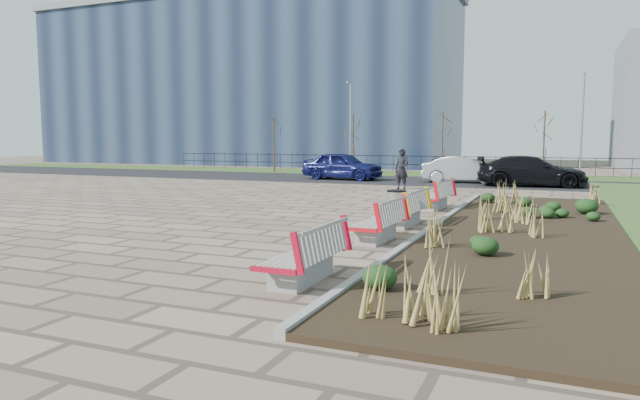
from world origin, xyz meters
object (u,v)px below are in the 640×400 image
at_px(bench_b, 376,220).
at_px(lamp_east, 582,127).
at_px(bench_a, 302,253).
at_px(bench_c, 404,208).
at_px(car_black, 531,171).
at_px(lamp_west, 350,129).
at_px(car_blue, 342,166).
at_px(pedestrian, 402,169).
at_px(bench_d, 433,195).
at_px(litter_bin, 396,209).
at_px(car_silver, 462,170).

height_order(bench_b, lamp_east, lamp_east).
xyz_separation_m(bench_a, bench_c, (0.00, 6.75, 0.00)).
distance_m(car_black, lamp_west, 13.05).
bearing_deg(lamp_east, car_blue, -159.89).
relative_size(bench_b, car_black, 0.40).
height_order(bench_a, lamp_west, lamp_west).
distance_m(pedestrian, car_blue, 6.73).
distance_m(bench_d, lamp_east, 17.50).
bearing_deg(litter_bin, pedestrian, 104.01).
xyz_separation_m(bench_c, car_blue, (-7.79, 15.92, 0.32)).
bearing_deg(bench_c, bench_b, -86.84).
xyz_separation_m(car_black, lamp_east, (2.37, 5.49, 2.25)).
xyz_separation_m(car_silver, car_black, (3.59, -1.14, 0.06)).
height_order(bench_a, car_black, car_black).
distance_m(bench_d, car_black, 11.40).
xyz_separation_m(bench_b, car_blue, (-7.79, 18.49, 0.32)).
relative_size(litter_bin, lamp_west, 0.16).
height_order(litter_bin, car_silver, car_silver).
bearing_deg(bench_b, bench_a, -87.79).
bearing_deg(pedestrian, lamp_west, 136.52).
distance_m(bench_b, car_blue, 20.06).
relative_size(litter_bin, car_silver, 0.23).
bearing_deg(bench_c, car_black, 83.30).
relative_size(lamp_west, lamp_east, 1.00).
xyz_separation_m(bench_c, car_silver, (-0.96, 16.25, 0.23)).
relative_size(bench_d, car_silver, 0.49).
bearing_deg(car_silver, litter_bin, 175.23).
height_order(pedestrian, lamp_west, lamp_west).
distance_m(bench_c, lamp_east, 21.35).
relative_size(bench_a, car_silver, 0.49).
distance_m(bench_a, bench_b, 4.18).
relative_size(bench_a, lamp_west, 0.35).
distance_m(litter_bin, lamp_west, 22.65).
bearing_deg(bench_b, lamp_east, 80.04).
height_order(car_blue, car_silver, car_blue).
height_order(car_black, lamp_east, lamp_east).
relative_size(bench_d, lamp_east, 0.35).
bearing_deg(lamp_west, bench_c, -66.40).
distance_m(car_blue, car_silver, 6.84).
distance_m(bench_c, bench_d, 4.03).
bearing_deg(car_black, lamp_east, -30.11).
relative_size(bench_b, bench_c, 1.00).
distance_m(bench_a, car_black, 22.02).
xyz_separation_m(bench_b, car_black, (2.63, 17.68, 0.29)).
bearing_deg(bench_d, car_black, 82.64).
bearing_deg(pedestrian, bench_b, -63.72).
distance_m(bench_a, pedestrian, 18.20).
height_order(bench_b, car_blue, car_blue).
bearing_deg(lamp_west, car_blue, -75.53).
bearing_deg(bench_d, lamp_east, 79.18).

